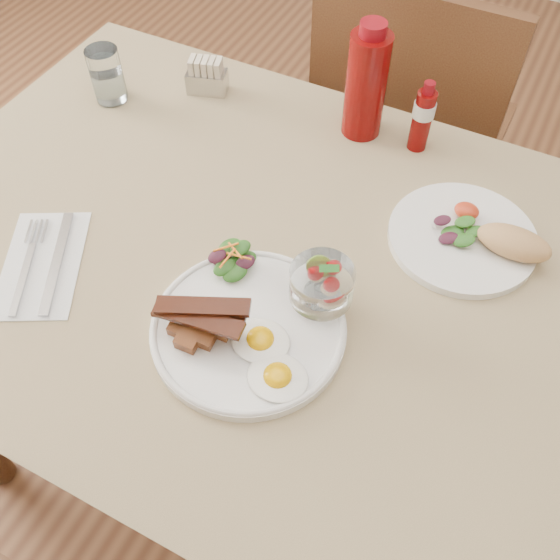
# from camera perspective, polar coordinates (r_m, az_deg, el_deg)

# --- Properties ---
(table) EXTENTS (1.33, 0.88, 0.75)m
(table) POSITION_cam_1_polar(r_m,az_deg,el_deg) (1.04, 0.51, -1.50)
(table) COLOR brown
(table) RESTS_ON ground
(chair_far) EXTENTS (0.42, 0.42, 0.93)m
(chair_far) POSITION_cam_1_polar(r_m,az_deg,el_deg) (1.59, 11.57, 13.10)
(chair_far) COLOR brown
(chair_far) RESTS_ON ground
(main_plate) EXTENTS (0.28, 0.28, 0.02)m
(main_plate) POSITION_cam_1_polar(r_m,az_deg,el_deg) (0.89, -2.89, -4.52)
(main_plate) COLOR white
(main_plate) RESTS_ON table
(fried_eggs) EXTENTS (0.14, 0.12, 0.02)m
(fried_eggs) POSITION_cam_1_polar(r_m,az_deg,el_deg) (0.85, -1.03, -7.12)
(fried_eggs) COLOR white
(fried_eggs) RESTS_ON main_plate
(bacon_potato_pile) EXTENTS (0.14, 0.09, 0.06)m
(bacon_potato_pile) POSITION_cam_1_polar(r_m,az_deg,el_deg) (0.86, -7.38, -3.90)
(bacon_potato_pile) COLOR brown
(bacon_potato_pile) RESTS_ON main_plate
(side_salad) EXTENTS (0.08, 0.07, 0.04)m
(side_salad) POSITION_cam_1_polar(r_m,az_deg,el_deg) (0.94, -4.33, 1.78)
(side_salad) COLOR #184C14
(side_salad) RESTS_ON main_plate
(fruit_cup) EXTENTS (0.09, 0.09, 0.09)m
(fruit_cup) POSITION_cam_1_polar(r_m,az_deg,el_deg) (0.87, 3.84, -0.37)
(fruit_cup) COLOR white
(fruit_cup) RESTS_ON main_plate
(second_plate) EXTENTS (0.26, 0.24, 0.06)m
(second_plate) POSITION_cam_1_polar(r_m,az_deg,el_deg) (1.03, 17.38, 3.72)
(second_plate) COLOR white
(second_plate) RESTS_ON table
(ketchup_bottle) EXTENTS (0.09, 0.09, 0.22)m
(ketchup_bottle) POSITION_cam_1_polar(r_m,az_deg,el_deg) (1.15, 7.89, 17.36)
(ketchup_bottle) COLOR #620505
(ketchup_bottle) RESTS_ON table
(hot_sauce_bottle) EXTENTS (0.05, 0.05, 0.14)m
(hot_sauce_bottle) POSITION_cam_1_polar(r_m,az_deg,el_deg) (1.15, 12.90, 14.31)
(hot_sauce_bottle) COLOR #620505
(hot_sauce_bottle) RESTS_ON table
(sugar_caddy) EXTENTS (0.09, 0.06, 0.07)m
(sugar_caddy) POSITION_cam_1_polar(r_m,az_deg,el_deg) (1.29, -6.71, 17.91)
(sugar_caddy) COLOR #B4B4B8
(sugar_caddy) RESTS_ON table
(water_glass) EXTENTS (0.06, 0.06, 0.11)m
(water_glass) POSITION_cam_1_polar(r_m,az_deg,el_deg) (1.29, -15.49, 17.35)
(water_glass) COLOR white
(water_glass) RESTS_ON table
(napkin_cutlery) EXTENTS (0.21, 0.25, 0.01)m
(napkin_cutlery) POSITION_cam_1_polar(r_m,az_deg,el_deg) (1.04, -20.84, 1.42)
(napkin_cutlery) COLOR silver
(napkin_cutlery) RESTS_ON table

